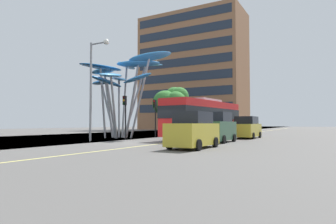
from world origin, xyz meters
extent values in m
cube|color=#54514F|center=(0.00, 0.00, -0.05)|extent=(120.00, 240.00, 0.10)
cube|color=gray|center=(-10.52, 0.00, -0.03)|extent=(16.00, 240.00, 0.05)
cube|color=#E0D666|center=(2.48, 0.00, 0.00)|extent=(0.16, 144.00, 0.01)
cube|color=red|center=(2.73, 7.46, 1.88)|extent=(3.54, 10.97, 3.06)
cube|color=black|center=(2.73, 7.46, 2.31)|extent=(3.58, 11.08, 0.98)
cube|color=yellow|center=(3.20, 12.77, 3.11)|extent=(1.43, 0.23, 0.36)
cube|color=#B2B2B7|center=(2.73, 7.46, 3.53)|extent=(2.27, 3.93, 0.24)
cylinder|color=black|center=(4.32, 10.67, 0.48)|extent=(0.36, 0.98, 0.96)
cylinder|color=black|center=(1.73, 10.90, 0.48)|extent=(0.36, 0.98, 0.96)
cylinder|color=black|center=(3.76, 4.39, 0.48)|extent=(0.36, 0.98, 0.96)
cylinder|color=black|center=(1.17, 4.62, 0.48)|extent=(0.36, 0.98, 0.96)
cylinder|color=#9EA0A5|center=(-2.92, 5.33, 3.87)|extent=(2.12, 0.56, 7.79)
ellipsoid|color=#388EDB|center=(-1.97, 5.49, 7.74)|extent=(4.50, 2.36, 1.11)
cylinder|color=#9EA0A5|center=(-4.06, 5.61, 3.67)|extent=(1.25, 0.89, 7.36)
ellipsoid|color=#388EDB|center=(-3.58, 5.92, 7.33)|extent=(4.39, 3.51, 0.83)
cylinder|color=#9EA0A5|center=(-4.32, 6.45, 3.77)|extent=(1.40, 2.42, 7.59)
ellipsoid|color=#4299E0|center=(-3.75, 7.53, 7.53)|extent=(2.96, 4.21, 0.69)
cylinder|color=#9EA0A5|center=(-5.51, 6.25, 3.74)|extent=(0.62, 1.43, 7.52)
ellipsoid|color=#4299E0|center=(-5.70, 6.84, 7.49)|extent=(2.44, 4.11, 0.46)
cylinder|color=#9EA0A5|center=(-5.98, 5.95, 3.04)|extent=(1.13, 1.25, 6.12)
ellipsoid|color=#4CA3E5|center=(-6.41, 6.43, 6.08)|extent=(3.66, 3.85, 1.05)
cylinder|color=#9EA0A5|center=(-7.05, 5.45, 2.88)|extent=(2.56, 0.84, 5.84)
ellipsoid|color=#2D7FD1|center=(-8.22, 5.76, 5.76)|extent=(3.33, 2.05, 0.51)
cylinder|color=#9EA0A5|center=(-6.47, 4.87, 3.39)|extent=(1.32, 0.28, 6.81)
ellipsoid|color=#4CA3E5|center=(-7.02, 4.83, 6.77)|extent=(3.17, 1.40, 0.94)
cylinder|color=#9EA0A5|center=(-6.17, 3.75, 3.43)|extent=(0.61, 0.65, 6.87)
ellipsoid|color=#2D7FD1|center=(-6.34, 3.56, 6.86)|extent=(3.89, 4.10, 0.69)
cylinder|color=#9EA0A5|center=(-5.03, 3.65, 2.63)|extent=(0.30, 1.66, 5.32)
ellipsoid|color=#2D7FD1|center=(-4.99, 2.92, 5.27)|extent=(1.40, 4.41, 0.97)
cylinder|color=#9EA0A5|center=(-4.49, 3.34, 2.87)|extent=(0.85, 1.82, 5.81)
ellipsoid|color=#4CA3E5|center=(-4.19, 2.56, 5.75)|extent=(2.97, 4.59, 1.10)
cylinder|color=#9EA0A5|center=(-3.18, 4.22, 2.75)|extent=(2.00, 0.92, 5.56)
ellipsoid|color=#2D7FD1|center=(-2.31, 3.89, 5.49)|extent=(4.34, 2.61, 0.96)
cylinder|color=black|center=(-2.74, 2.84, 1.91)|extent=(0.12, 0.12, 3.83)
cube|color=black|center=(-2.74, 2.70, 3.43)|extent=(0.28, 0.24, 0.80)
sphere|color=#390706|center=(-2.74, 2.57, 3.69)|extent=(0.18, 0.18, 0.18)
sphere|color=orange|center=(-2.74, 2.57, 3.43)|extent=(0.18, 0.18, 0.18)
sphere|color=black|center=(-2.74, 2.57, 3.17)|extent=(0.18, 0.18, 0.18)
cylinder|color=black|center=(-2.75, 7.81, 1.92)|extent=(0.12, 0.12, 3.84)
cube|color=black|center=(-2.75, 7.67, 3.44)|extent=(0.28, 0.24, 0.80)
sphere|color=red|center=(-2.75, 7.54, 3.70)|extent=(0.18, 0.18, 0.18)
sphere|color=#3A2707|center=(-2.75, 7.54, 3.44)|extent=(0.18, 0.18, 0.18)
sphere|color=black|center=(-2.75, 7.54, 3.18)|extent=(0.18, 0.18, 0.18)
cylinder|color=black|center=(-2.35, 14.13, 1.97)|extent=(0.12, 0.12, 3.95)
cube|color=black|center=(-2.35, 13.99, 3.55)|extent=(0.28, 0.24, 0.80)
sphere|color=#390706|center=(-2.35, 13.86, 3.81)|extent=(0.18, 0.18, 0.18)
sphere|color=#3A2707|center=(-2.35, 13.86, 3.55)|extent=(0.18, 0.18, 0.18)
sphere|color=green|center=(-2.35, 13.86, 3.29)|extent=(0.18, 0.18, 0.18)
cube|color=gold|center=(6.00, -2.16, 0.80)|extent=(1.70, 4.10, 1.24)
cube|color=black|center=(6.00, -2.16, 1.76)|extent=(1.57, 2.25, 0.67)
cylinder|color=black|center=(6.85, -0.89, 0.30)|extent=(0.20, 0.60, 0.60)
cylinder|color=black|center=(5.15, -0.89, 0.30)|extent=(0.20, 0.60, 0.60)
cylinder|color=black|center=(6.85, -3.43, 0.30)|extent=(0.20, 0.60, 0.60)
cylinder|color=black|center=(5.15, -3.43, 0.30)|extent=(0.20, 0.60, 0.60)
cube|color=#2D5138|center=(5.45, 3.47, 0.87)|extent=(1.76, 4.00, 1.38)
cube|color=black|center=(5.45, 3.47, 1.91)|extent=(1.62, 2.20, 0.71)
cylinder|color=black|center=(6.33, 4.71, 0.30)|extent=(0.20, 0.60, 0.60)
cylinder|color=black|center=(4.57, 4.71, 0.30)|extent=(0.20, 0.60, 0.60)
cylinder|color=black|center=(6.33, 2.23, 0.30)|extent=(0.20, 0.60, 0.60)
cylinder|color=black|center=(4.57, 2.23, 0.30)|extent=(0.20, 0.60, 0.60)
cube|color=gold|center=(5.86, 10.53, 0.77)|extent=(1.87, 4.58, 1.19)
cube|color=black|center=(5.86, 10.53, 1.73)|extent=(1.72, 2.52, 0.72)
cylinder|color=black|center=(6.80, 11.95, 0.30)|extent=(0.20, 0.60, 0.60)
cylinder|color=black|center=(4.93, 11.95, 0.30)|extent=(0.20, 0.60, 0.60)
cylinder|color=black|center=(6.80, 9.11, 0.30)|extent=(0.20, 0.60, 0.60)
cylinder|color=black|center=(4.93, 9.11, 0.30)|extent=(0.20, 0.60, 0.60)
cylinder|color=gray|center=(-3.79, -0.33, 3.96)|extent=(0.18, 0.18, 7.91)
cylinder|color=gray|center=(-3.00, -0.33, 7.76)|extent=(1.57, 0.12, 0.12)
sphere|color=silver|center=(-2.22, -0.33, 7.76)|extent=(0.44, 0.44, 0.44)
cylinder|color=brown|center=(-5.53, 16.84, 1.66)|extent=(0.42, 0.42, 3.31)
sphere|color=#387A33|center=(-4.81, 17.27, 5.05)|extent=(2.54, 2.54, 2.54)
sphere|color=#387A33|center=(-6.17, 15.75, 4.10)|extent=(3.39, 3.39, 3.39)
sphere|color=#387A33|center=(-5.76, 17.58, 5.09)|extent=(2.66, 2.66, 2.66)
sphere|color=#387A33|center=(-4.72, 16.02, 4.24)|extent=(2.79, 2.79, 2.79)
cube|color=#8E6042|center=(-14.62, 43.36, 13.11)|extent=(23.42, 11.12, 26.21)
cube|color=#1E2838|center=(-14.62, 37.77, 4.75)|extent=(22.01, 0.08, 1.84)
cube|color=#1E2838|center=(-14.62, 37.77, 8.03)|extent=(22.01, 0.08, 1.84)
cube|color=#1E2838|center=(-14.62, 37.77, 11.30)|extent=(22.01, 0.08, 1.84)
cube|color=#1E2838|center=(-14.62, 37.77, 14.58)|extent=(22.01, 0.08, 1.84)
cube|color=#1E2838|center=(-14.62, 37.77, 17.86)|extent=(22.01, 0.08, 1.84)
cube|color=#1E2838|center=(-14.62, 37.77, 21.14)|extent=(22.01, 0.08, 1.84)
cube|color=#1E2838|center=(-14.62, 37.77, 24.41)|extent=(22.01, 0.08, 1.84)
camera|label=1|loc=(12.85, -17.33, 1.43)|focal=30.87mm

